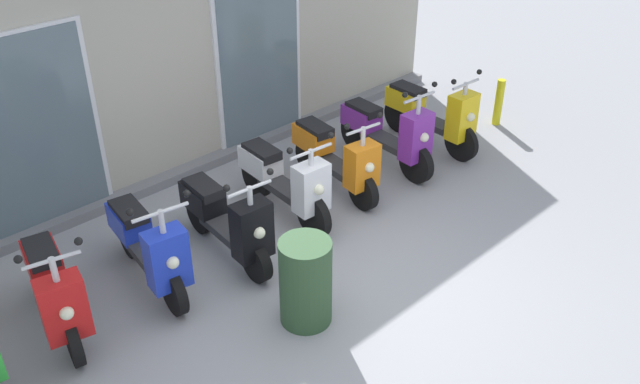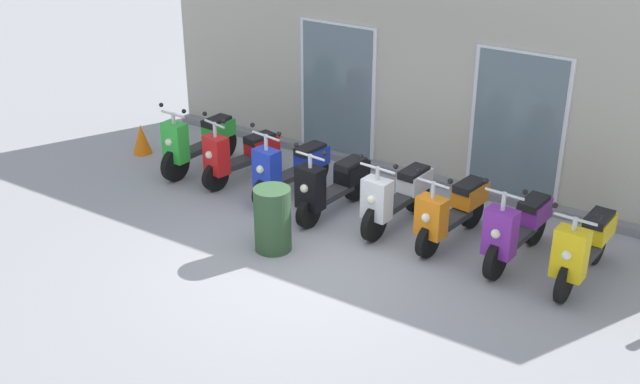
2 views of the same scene
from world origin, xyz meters
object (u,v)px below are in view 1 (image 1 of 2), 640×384
Objects in this scene: scooter_red at (54,289)px; scooter_orange at (336,157)px; scooter_black at (227,220)px; scooter_purple at (387,133)px; scooter_yellow at (432,113)px; scooter_white at (284,180)px; curb_bollard at (499,102)px; scooter_blue at (148,245)px; trash_bin at (306,282)px.

scooter_red reaches higher than scooter_orange.
scooter_red is at bearing 174.66° from scooter_black.
scooter_purple is at bearing -0.17° from scooter_red.
scooter_red is 0.90× the size of scooter_yellow.
curb_bollard is at bearing -4.72° from scooter_white.
scooter_blue is 1.01× the size of scooter_orange.
scooter_white is at bearing 179.27° from scooter_purple.
scooter_black is 1.00× the size of scooter_orange.
scooter_white is at bearing 175.28° from curb_bollard.
trash_bin is at bearing -62.67° from scooter_blue.
scooter_black is at bearing -176.72° from scooter_purple.
scooter_orange is (0.84, 0.00, -0.01)m from scooter_white.
scooter_purple is 3.16m from trash_bin.
scooter_purple reaches higher than curb_bollard.
scooter_black is (1.81, -0.17, -0.00)m from scooter_red.
curb_bollard is (5.70, -0.30, -0.12)m from scooter_blue.
scooter_black is at bearing -10.72° from scooter_blue.
scooter_black is 0.96× the size of scooter_white.
scooter_purple is at bearing 176.53° from scooter_yellow.
scooter_purple reaches higher than scooter_orange.
trash_bin is (-0.08, -1.31, -0.02)m from scooter_black.
scooter_blue is at bearing 179.93° from scooter_purple.
curb_bollard is (6.67, -0.31, -0.11)m from scooter_red.
trash_bin is 5.08m from curb_bollard.
scooter_yellow is (4.43, -0.06, 0.04)m from scooter_blue.
scooter_blue is 0.97× the size of scooter_white.
scooter_black is at bearing -174.23° from scooter_orange.
scooter_white is (1.80, 0.02, 0.01)m from scooter_blue.
scooter_black reaches higher than scooter_orange.
curb_bollard is (2.14, -0.30, -0.13)m from scooter_purple.
scooter_red is 4.53m from scooter_purple.
scooter_yellow is at bearing -2.49° from scooter_orange.
scooter_white reaches higher than trash_bin.
scooter_orange is at bearing 173.95° from curb_bollard.
scooter_red is 0.91× the size of scooter_white.
scooter_orange reaches higher than trash_bin.
curb_bollard is (4.94, 1.17, -0.09)m from trash_bin.
scooter_white is 1.85× the size of trash_bin.
scooter_orange is at bearing 177.51° from scooter_yellow.
scooter_blue is 4.43m from scooter_yellow.
scooter_purple reaches higher than scooter_black.
scooter_purple is (0.92, -0.03, 0.01)m from scooter_orange.
scooter_purple is at bearing 27.65° from trash_bin.
scooter_purple reaches higher than scooter_yellow.
scooter_red is 6.68m from curb_bollard.
scooter_white reaches higher than curb_bollard.
scooter_red is at bearing 177.31° from curb_bollard.
scooter_yellow is 1.31m from curb_bollard.
scooter_yellow reaches higher than scooter_black.
scooter_red reaches higher than curb_bollard.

